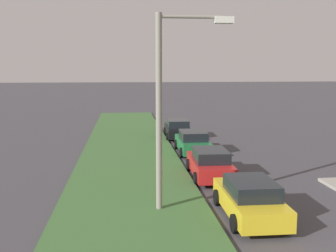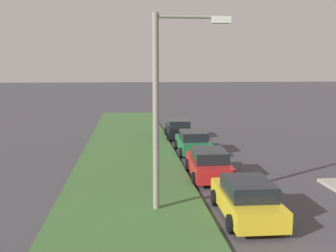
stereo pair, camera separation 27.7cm
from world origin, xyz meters
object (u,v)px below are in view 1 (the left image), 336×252
Objects in this scene: parked_car_black at (178,129)px; streetlight at (168,98)px; parked_car_red at (210,164)px; parked_car_green at (193,142)px; parked_car_yellow at (250,199)px.

parked_car_black is 16.56m from streetlight.
parked_car_red and parked_car_black have the same top height.
parked_car_red is 6.33m from streetlight.
parked_car_green is 0.57× the size of streetlight.
parked_car_red is 11.50m from parked_car_black.
streetlight is at bearing 151.27° from parked_car_red.
streetlight reaches higher than parked_car_green.
parked_car_black is at bearing -9.15° from streetlight.
parked_car_red is at bearing 179.00° from parked_car_green.
streetlight is at bearing 172.75° from parked_car_black.
streetlight reaches higher than parked_car_red.
parked_car_yellow is 0.99× the size of parked_car_red.
parked_car_red is at bearing 3.96° from parked_car_yellow.
parked_car_green is 11.25m from streetlight.
parked_car_red is 1.00× the size of parked_car_black.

